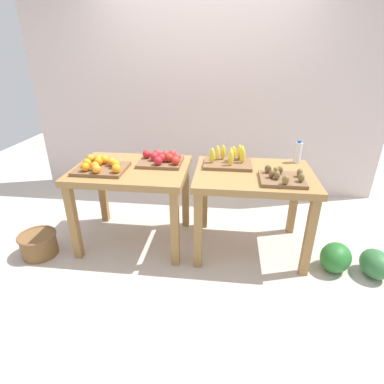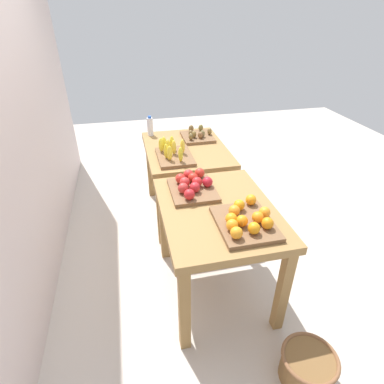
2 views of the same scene
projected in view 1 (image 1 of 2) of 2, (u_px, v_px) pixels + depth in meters
The scene contains 11 objects.
ground_plane at pixel (191, 243), 3.07m from camera, with size 8.00×8.00×0.00m, color beige.
back_wall at pixel (205, 74), 3.65m from camera, with size 4.40×0.12×3.00m, color beige.
display_table_left at pixel (132, 179), 2.85m from camera, with size 1.04×0.80×0.79m.
display_table_right at pixel (253, 185), 2.73m from camera, with size 1.04×0.80×0.79m.
orange_bin at pixel (101, 166), 2.70m from camera, with size 0.45×0.37×0.11m.
apple_bin at pixel (162, 159), 2.86m from camera, with size 0.42×0.34×0.11m.
banana_crate at pixel (229, 160), 2.83m from camera, with size 0.44×0.32×0.17m.
kiwi_bin at pixel (282, 178), 2.49m from camera, with size 0.36×0.32×0.10m.
water_bottle at pixel (298, 152), 2.87m from camera, with size 0.06×0.06×0.21m.
watermelon_pile at pixel (354, 260), 2.62m from camera, with size 0.63×0.39×0.25m.
wicker_basket at pixel (39, 244), 2.86m from camera, with size 0.34×0.34×0.22m.
Camera 1 is at (0.31, -2.54, 1.77)m, focal length 28.47 mm.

